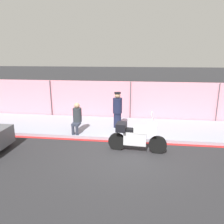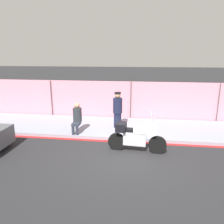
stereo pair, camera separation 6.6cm
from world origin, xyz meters
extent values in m
plane|color=#262628|center=(0.00, 0.00, 0.00)|extent=(120.00, 120.00, 0.00)
cube|color=#8E93A3|center=(0.00, 2.94, 0.07)|extent=(33.57, 3.11, 0.14)
cube|color=red|center=(0.00, 1.30, 0.00)|extent=(33.57, 0.18, 0.01)
cube|color=pink|center=(0.00, 4.59, 1.06)|extent=(31.89, 0.08, 2.13)
cylinder|color=#4C4C51|center=(-4.52, 4.49, 1.06)|extent=(0.05, 0.05, 2.13)
cylinder|color=#4C4C51|center=(0.00, 4.49, 1.06)|extent=(0.05, 0.05, 2.13)
cylinder|color=#4C4C51|center=(4.52, 4.49, 1.06)|extent=(0.05, 0.05, 2.13)
cylinder|color=black|center=(1.22, 0.40, 0.33)|extent=(0.66, 0.19, 0.65)
cylinder|color=black|center=(-0.29, 0.52, 0.33)|extent=(0.66, 0.19, 0.65)
cube|color=silver|center=(0.39, 0.47, 0.52)|extent=(0.85, 0.34, 0.51)
cube|color=white|center=(0.60, 0.45, 0.87)|extent=(0.54, 0.35, 0.22)
cube|color=black|center=(0.30, 0.47, 0.83)|extent=(0.62, 0.33, 0.10)
cube|color=white|center=(0.99, 0.42, 0.95)|extent=(0.36, 0.50, 0.34)
cube|color=silver|center=(0.99, 0.42, 1.33)|extent=(0.14, 0.43, 0.42)
cube|color=black|center=(-0.13, 0.51, 0.93)|extent=(0.40, 0.53, 0.30)
cylinder|color=#191E38|center=(-0.52, 2.78, 0.49)|extent=(0.36, 0.36, 0.71)
cylinder|color=#191E38|center=(-0.52, 2.78, 1.20)|extent=(0.43, 0.43, 0.71)
sphere|color=tan|center=(-0.52, 2.78, 1.69)|extent=(0.27, 0.27, 0.27)
cylinder|color=black|center=(-0.52, 2.78, 1.81)|extent=(0.31, 0.31, 0.06)
cylinder|color=#2D3342|center=(-2.31, 1.50, 0.35)|extent=(0.12, 0.12, 0.43)
cylinder|color=#2D3342|center=(-2.14, 1.50, 0.35)|extent=(0.12, 0.12, 0.43)
cube|color=#2D3342|center=(-2.23, 1.71, 0.57)|extent=(0.33, 0.43, 0.10)
cylinder|color=#2D3338|center=(-2.23, 1.93, 0.92)|extent=(0.39, 0.39, 0.61)
sphere|color=tan|center=(-2.23, 1.93, 1.35)|extent=(0.24, 0.24, 0.24)
camera|label=1|loc=(0.53, -7.15, 3.51)|focal=35.00mm
camera|label=2|loc=(0.59, -7.14, 3.51)|focal=35.00mm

